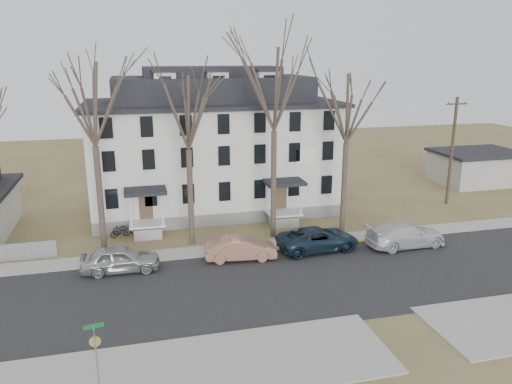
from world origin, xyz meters
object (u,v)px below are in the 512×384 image
object	(u,v)px
tree_far_left	(91,98)
bicycle_left	(126,229)
car_tan	(240,249)
tree_mid_right	(348,104)
utility_pole_far	(452,150)
car_silver	(120,259)
bicycle_right	(120,232)
car_white	(405,235)
street_sign	(95,345)
car_navy	(318,239)
tree_center	(274,83)
tree_mid_left	(187,108)
boarding_house	(213,147)

from	to	relation	value
tree_far_left	bicycle_left	world-z (taller)	tree_far_left
tree_far_left	car_tan	distance (m)	13.47
tree_mid_right	car_tan	bearing A→B (deg)	-157.19
utility_pole_far	car_silver	xyz separation A→B (m)	(-28.37, -7.91, -4.09)
car_tan	bicycle_right	bearing A→B (deg)	57.51
car_white	street_sign	distance (m)	22.70
car_navy	bicycle_left	xyz separation A→B (m)	(-12.80, 6.23, -0.29)
tree_center	street_sign	world-z (taller)	tree_center
tree_mid_right	utility_pole_far	distance (m)	13.55
tree_far_left	utility_pole_far	distance (m)	30.29
car_tan	street_sign	bearing A→B (deg)	149.12
utility_pole_far	car_tan	world-z (taller)	utility_pole_far
tree_mid_left	utility_pole_far	distance (m)	24.33
boarding_house	car_navy	world-z (taller)	boarding_house
tree_mid_right	car_white	bearing A→B (deg)	-55.66
car_navy	bicycle_right	distance (m)	14.38
bicycle_left	tree_mid_right	bearing A→B (deg)	-95.68
car_white	tree_far_left	bearing A→B (deg)	75.92
tree_mid_left	tree_mid_right	size ratio (longest dim) A/B	1.00
tree_far_left	tree_mid_right	xyz separation A→B (m)	(17.50, 0.00, -0.74)
boarding_house	utility_pole_far	size ratio (longest dim) A/B	2.19
car_silver	car_tan	world-z (taller)	car_silver
tree_center	car_navy	size ratio (longest dim) A/B	2.61
boarding_house	street_sign	bearing A→B (deg)	-110.64
car_silver	car_navy	xyz separation A→B (m)	(13.09, 0.32, -0.03)
car_silver	bicycle_right	bearing A→B (deg)	2.32
boarding_house	car_silver	bearing A→B (deg)	-123.57
tree_mid_left	car_navy	bearing A→B (deg)	-22.39
car_navy	bicycle_left	bearing A→B (deg)	60.12
tree_mid_right	car_tan	xyz separation A→B (m)	(-8.79, -3.69, -8.84)
car_navy	street_sign	world-z (taller)	street_sign
car_white	bicycle_right	distance (m)	20.45
tree_mid_left	tree_far_left	bearing A→B (deg)	180.00
tree_mid_right	tree_far_left	bearing A→B (deg)	180.00
car_navy	street_sign	xyz separation A→B (m)	(-13.87, -11.45, 1.03)
bicycle_left	tree_center	bearing A→B (deg)	-100.69
tree_far_left	utility_pole_far	xyz separation A→B (m)	(29.50, 4.20, -5.44)
tree_mid_left	bicycle_right	distance (m)	10.67
boarding_house	tree_mid_left	bearing A→B (deg)	-110.20
utility_pole_far	car_silver	bearing A→B (deg)	-164.43
tree_center	tree_mid_right	xyz separation A→B (m)	(5.50, 0.00, -1.48)
bicycle_left	car_white	bearing A→B (deg)	-106.11
tree_mid_right	car_navy	distance (m)	10.00
utility_pole_far	car_navy	xyz separation A→B (m)	(-15.29, -7.58, -4.12)
car_tan	tree_mid_right	bearing A→B (deg)	-61.13
tree_mid_right	bicycle_right	distance (m)	18.97
tree_far_left	street_sign	bearing A→B (deg)	-88.68
car_white	car_navy	bearing A→B (deg)	79.80
utility_pole_far	bicycle_right	size ratio (longest dim) A/B	6.28
car_silver	street_sign	distance (m)	11.20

